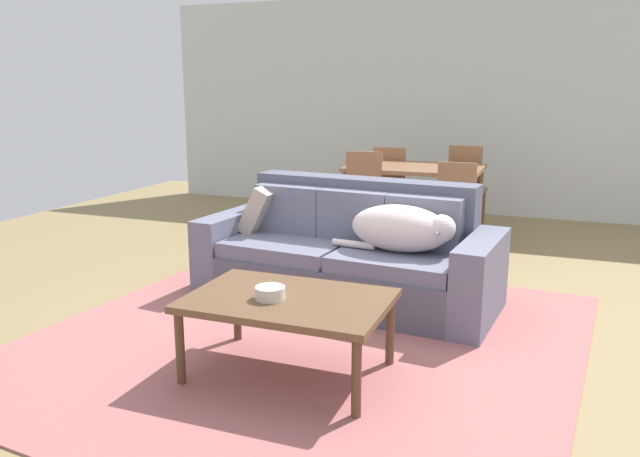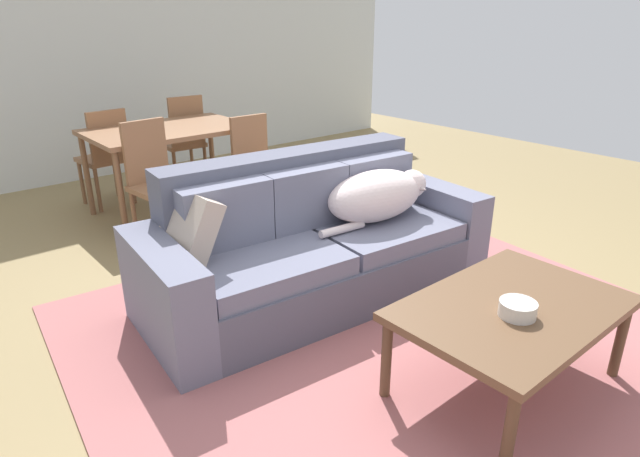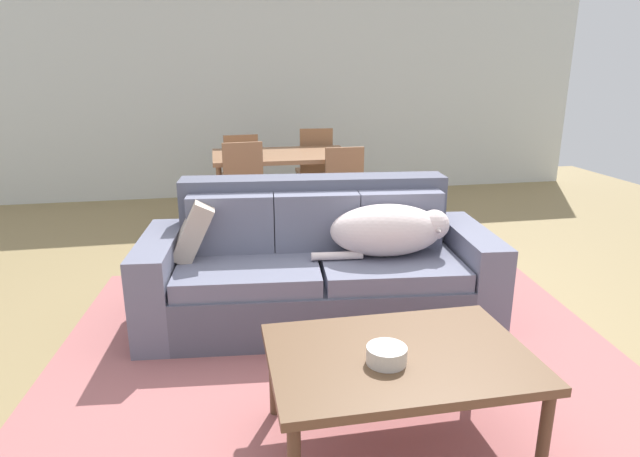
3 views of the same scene
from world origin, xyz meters
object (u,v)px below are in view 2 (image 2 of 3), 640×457
object	(u,v)px
dog_on_left_cushion	(378,195)
dining_table	(169,136)
dining_chair_far_right	(184,138)
throw_pillow_by_left_arm	(188,228)
dining_chair_near_right	(257,161)
dining_chair_far_left	(106,154)
dining_chair_near_left	(155,177)
couch	(313,245)
coffee_table	(512,313)
bowl_on_coffee_table	(518,309)

from	to	relation	value
dog_on_left_cushion	dining_table	bearing A→B (deg)	105.96
dining_chair_far_right	dog_on_left_cushion	bearing A→B (deg)	92.10
throw_pillow_by_left_arm	dining_chair_near_right	size ratio (longest dim) A/B	0.43
dining_chair_near_right	dining_chair_far_left	bearing A→B (deg)	128.95
dog_on_left_cushion	dining_chair_near_left	size ratio (longest dim) A/B	0.92
couch	dining_chair_near_left	bearing A→B (deg)	109.34
dining_chair_near_right	dining_chair_far_right	size ratio (longest dim) A/B	0.94
dining_table	dining_chair_far_right	size ratio (longest dim) A/B	1.43
dining_table	throw_pillow_by_left_arm	bearing A→B (deg)	-112.97
dog_on_left_cushion	dining_chair_far_right	world-z (taller)	dining_chair_far_right
dining_chair_near_left	dining_chair_near_right	world-z (taller)	dining_chair_near_left
coffee_table	couch	bearing A→B (deg)	93.98
bowl_on_coffee_table	dining_chair_far_left	xyz separation A→B (m)	(-0.37, 3.99, 0.01)
throw_pillow_by_left_arm	bowl_on_coffee_table	size ratio (longest dim) A/B	2.32
couch	dining_chair_near_right	xyz separation A→B (m)	(0.55, 1.43, 0.17)
couch	dining_chair_near_right	distance (m)	1.54
throw_pillow_by_left_arm	dining_chair_far_right	distance (m)	2.84
dog_on_left_cushion	dining_chair_near_right	size ratio (longest dim) A/B	0.99
couch	bowl_on_coffee_table	bearing A→B (deg)	-83.86
dining_chair_near_left	dining_table	bearing A→B (deg)	47.98
couch	dining_chair_far_left	size ratio (longest dim) A/B	2.50
dining_chair_near_left	dining_chair_far_left	world-z (taller)	dining_chair_near_left
dining_chair_far_right	couch	bearing A→B (deg)	82.76
couch	bowl_on_coffee_table	size ratio (longest dim) A/B	13.87
dining_chair_near_left	dining_chair_near_right	distance (m)	0.92
dog_on_left_cushion	dining_chair_near_right	bearing A→B (deg)	91.62
bowl_on_coffee_table	dog_on_left_cushion	bearing A→B (deg)	71.57
couch	coffee_table	xyz separation A→B (m)	(0.09, -1.34, 0.07)
dining_chair_near_right	dining_chair_far_right	bearing A→B (deg)	93.81
dining_table	bowl_on_coffee_table	bearing A→B (deg)	-90.34
dining_chair_near_right	dining_chair_far_right	xyz separation A→B (m)	(-0.07, 1.24, 0.01)
bowl_on_coffee_table	dining_chair_near_left	xyz separation A→B (m)	(-0.38, 2.90, 0.03)
bowl_on_coffee_table	dining_chair_near_right	world-z (taller)	dining_chair_near_right
throw_pillow_by_left_arm	dining_chair_far_right	world-z (taller)	dining_chair_far_right
dog_on_left_cushion	dining_table	distance (m)	2.23
couch	dining_chair_near_left	distance (m)	1.55
coffee_table	dining_table	distance (m)	3.41
dining_chair_near_left	dining_chair_far_left	bearing A→B (deg)	83.33
couch	dog_on_left_cushion	world-z (taller)	couch
dining_chair_near_left	dining_chair_near_right	bearing A→B (deg)	-10.34
dining_chair_near_left	dining_chair_near_right	size ratio (longest dim) A/B	1.07
dining_table	dining_chair_near_left	size ratio (longest dim) A/B	1.42
dog_on_left_cushion	dining_chair_far_left	distance (m)	2.84
bowl_on_coffee_table	dining_chair_near_right	distance (m)	2.89
dining_chair_far_left	dog_on_left_cushion	bearing A→B (deg)	100.65
dining_table	dining_chair_far_right	distance (m)	0.78
throw_pillow_by_left_arm	dining_chair_far_left	world-z (taller)	dining_chair_far_left
coffee_table	dining_chair_far_left	bearing A→B (deg)	96.57
couch	dining_chair_near_left	xyz separation A→B (m)	(-0.37, 1.50, 0.19)
bowl_on_coffee_table	throw_pillow_by_left_arm	bearing A→B (deg)	117.46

